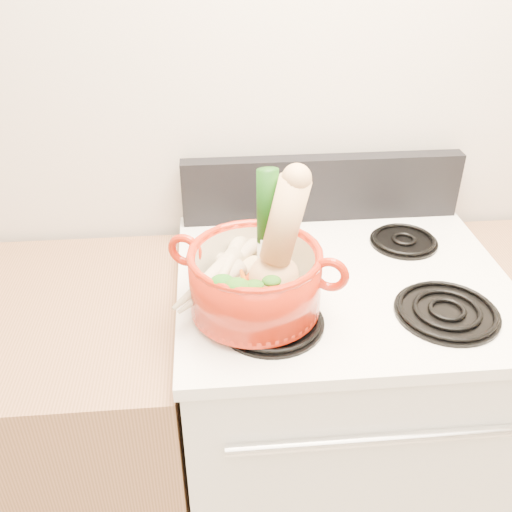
{
  "coord_description": "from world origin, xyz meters",
  "views": [
    {
      "loc": [
        -0.31,
        0.31,
        1.71
      ],
      "look_at": [
        -0.22,
        1.26,
        1.11
      ],
      "focal_mm": 40.0,
      "sensor_mm": 36.0,
      "label": 1
    }
  ],
  "objects": [
    {
      "name": "carrot_2",
      "position": [
        -0.2,
        1.25,
        1.02
      ],
      "size": [
        0.04,
        0.16,
        0.04
      ],
      "primitive_type": "cone",
      "rotation": [
        1.66,
        0.0,
        0.09
      ],
      "color": "#C75709",
      "rests_on": "dutch_oven"
    },
    {
      "name": "parsnip_3",
      "position": [
        -0.32,
        1.29,
        1.04
      ],
      "size": [
        0.17,
        0.18,
        0.06
      ],
      "primitive_type": "cone",
      "rotation": [
        1.66,
        0.0,
        -0.74
      ],
      "color": "beige",
      "rests_on": "dutch_oven"
    },
    {
      "name": "burner_front_right",
      "position": [
        0.19,
        1.24,
        0.96
      ],
      "size": [
        0.22,
        0.22,
        0.02
      ],
      "primitive_type": "cylinder",
      "color": "black",
      "rests_on": "cooktop"
    },
    {
      "name": "parsnip_1",
      "position": [
        -0.31,
        1.28,
        1.02
      ],
      "size": [
        0.16,
        0.15,
        0.05
      ],
      "primitive_type": "cone",
      "rotation": [
        1.66,
        0.0,
        -0.84
      ],
      "color": "beige",
      "rests_on": "dutch_oven"
    },
    {
      "name": "burner_back_right",
      "position": [
        0.19,
        1.54,
        0.96
      ],
      "size": [
        0.17,
        0.17,
        0.02
      ],
      "primitive_type": "cylinder",
      "color": "black",
      "rests_on": "cooktop"
    },
    {
      "name": "leek",
      "position": [
        -0.19,
        1.3,
        1.14
      ],
      "size": [
        0.05,
        0.06,
        0.29
      ],
      "primitive_type": "cylinder",
      "rotation": [
        -0.03,
        0.0,
        0.14
      ],
      "color": "silver",
      "rests_on": "dutch_oven"
    },
    {
      "name": "ginger",
      "position": [
        -0.22,
        1.36,
        1.02
      ],
      "size": [
        0.1,
        0.09,
        0.05
      ],
      "primitive_type": "ellipsoid",
      "rotation": [
        0.0,
        0.0,
        0.38
      ],
      "color": "#D6B984",
      "rests_on": "dutch_oven"
    },
    {
      "name": "stove_body",
      "position": [
        0.0,
        1.4,
        0.46
      ],
      "size": [
        0.76,
        0.65,
        0.92
      ],
      "primitive_type": "cube",
      "color": "silver",
      "rests_on": "floor"
    },
    {
      "name": "carrot_4",
      "position": [
        -0.24,
        1.24,
        1.04
      ],
      "size": [
        0.04,
        0.15,
        0.04
      ],
      "primitive_type": "cone",
      "rotation": [
        1.66,
        0.0,
        0.1
      ],
      "color": "#D1550A",
      "rests_on": "dutch_oven"
    },
    {
      "name": "oven_handle",
      "position": [
        0.0,
        1.06,
        0.78
      ],
      "size": [
        0.6,
        0.02,
        0.02
      ],
      "primitive_type": "cylinder",
      "rotation": [
        0.0,
        1.57,
        0.0
      ],
      "color": "silver",
      "rests_on": "stove_body"
    },
    {
      "name": "wall_back",
      "position": [
        0.0,
        1.75,
        1.3
      ],
      "size": [
        3.5,
        0.02,
        2.6
      ],
      "primitive_type": "cube",
      "color": "beige",
      "rests_on": "floor"
    },
    {
      "name": "carrot_0",
      "position": [
        -0.23,
        1.25,
        1.02
      ],
      "size": [
        0.1,
        0.18,
        0.05
      ],
      "primitive_type": "cone",
      "rotation": [
        1.66,
        0.0,
        -0.38
      ],
      "color": "#D5490A",
      "rests_on": "dutch_oven"
    },
    {
      "name": "parsnip_0",
      "position": [
        -0.26,
        1.29,
        1.01
      ],
      "size": [
        0.05,
        0.2,
        0.05
      ],
      "primitive_type": "cone",
      "rotation": [
        1.66,
        0.0,
        -0.06
      ],
      "color": "beige",
      "rests_on": "dutch_oven"
    },
    {
      "name": "pot_handle_left",
      "position": [
        -0.36,
        1.34,
        1.08
      ],
      "size": [
        0.08,
        0.05,
        0.08
      ],
      "primitive_type": "torus",
      "rotation": [
        1.57,
        0.0,
        -0.39
      ],
      "color": "#A41C0A",
      "rests_on": "dutch_oven"
    },
    {
      "name": "squash",
      "position": [
        -0.18,
        1.28,
        1.13
      ],
      "size": [
        0.19,
        0.15,
        0.29
      ],
      "primitive_type": null,
      "rotation": [
        0.0,
        0.23,
        0.24
      ],
      "color": "tan",
      "rests_on": "dutch_oven"
    },
    {
      "name": "carrot_1",
      "position": [
        -0.26,
        1.25,
        1.02
      ],
      "size": [
        0.1,
        0.16,
        0.05
      ],
      "primitive_type": "cone",
      "rotation": [
        1.66,
        0.0,
        -0.48
      ],
      "color": "#CD3A0A",
      "rests_on": "dutch_oven"
    },
    {
      "name": "pot_handle_right",
      "position": [
        -0.08,
        1.22,
        1.08
      ],
      "size": [
        0.08,
        0.05,
        0.08
      ],
      "primitive_type": "torus",
      "rotation": [
        1.57,
        0.0,
        -0.39
      ],
      "color": "#A41C0A",
      "rests_on": "dutch_oven"
    },
    {
      "name": "cooktop",
      "position": [
        0.0,
        1.4,
        0.93
      ],
      "size": [
        0.78,
        0.67,
        0.03
      ],
      "primitive_type": "cube",
      "color": "white",
      "rests_on": "stove_body"
    },
    {
      "name": "burner_front_left",
      "position": [
        -0.19,
        1.24,
        0.96
      ],
      "size": [
        0.22,
        0.22,
        0.02
      ],
      "primitive_type": "cylinder",
      "color": "black",
      "rests_on": "cooktop"
    },
    {
      "name": "parsnip_5",
      "position": [
        -0.27,
        1.33,
        1.05
      ],
      "size": [
        0.12,
        0.24,
        0.06
      ],
      "primitive_type": "cone",
      "rotation": [
        1.66,
        0.0,
        -0.36
      ],
      "color": "#EDE6C1",
      "rests_on": "dutch_oven"
    },
    {
      "name": "control_backsplash",
      "position": [
        0.0,
        1.7,
        1.04
      ],
      "size": [
        0.76,
        0.05,
        0.18
      ],
      "primitive_type": "cube",
      "color": "black",
      "rests_on": "cooktop"
    },
    {
      "name": "parsnip_2",
      "position": [
        -0.27,
        1.35,
        1.03
      ],
      "size": [
        0.14,
        0.19,
        0.06
      ],
      "primitive_type": "cone",
      "rotation": [
        1.66,
        0.0,
        0.54
      ],
      "color": "beige",
      "rests_on": "dutch_oven"
    },
    {
      "name": "burner_back_left",
      "position": [
        -0.19,
        1.54,
        0.96
      ],
      "size": [
        0.17,
        0.17,
        0.02
      ],
      "primitive_type": "cylinder",
      "color": "black",
      "rests_on": "cooktop"
    },
    {
      "name": "parsnip_4",
      "position": [
        -0.26,
        1.34,
        1.04
      ],
      "size": [
        0.15,
        0.17,
        0.05
      ],
      "primitive_type": "cone",
      "rotation": [
        1.66,
        0.0,
        -0.7
      ],
      "color": "beige",
      "rests_on": "dutch_oven"
    },
    {
      "name": "dutch_oven",
      "position": [
        -0.22,
        1.28,
        1.04
      ],
      "size": [
        0.36,
        0.36,
        0.14
      ],
      "primitive_type": "cylinder",
      "rotation": [
        0.0,
        0.0,
        -0.39
      ],
      "color": "#A41C0A",
      "rests_on": "burner_front_left"
    },
    {
      "name": "carrot_3",
      "position": [
        -0.23,
        1.21,
        1.03
      ],
      "size": [
        0.07,
        0.13,
        0.04
      ],
      "primitive_type": "cone",
      "rotation": [
        1.66,
        0.0,
        -0.37
      ],
      "color": "#D2500A",
      "rests_on": "dutch_oven"
    }
  ]
}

